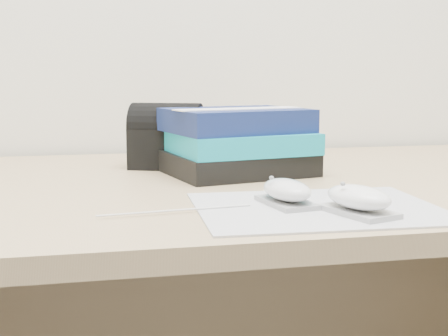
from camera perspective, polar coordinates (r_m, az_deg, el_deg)
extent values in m
cube|color=tan|center=(1.08, 2.28, -1.81)|extent=(1.60, 0.80, 0.03)
cube|color=tan|center=(1.54, -1.43, -12.72)|extent=(1.52, 0.03, 0.35)
cube|color=#989AA0|center=(0.85, 8.55, -3.64)|extent=(0.34, 0.27, 0.00)
cube|color=#979799|center=(0.86, 5.75, -3.15)|extent=(0.07, 0.11, 0.01)
ellipsoid|color=white|center=(0.86, 5.77, -1.99)|extent=(0.07, 0.10, 0.03)
ellipsoid|color=gray|center=(0.85, 4.37, -0.90)|extent=(0.01, 0.01, 0.01)
cube|color=#A4A4A7|center=(0.82, 12.16, -3.89)|extent=(0.08, 0.11, 0.01)
ellipsoid|color=white|center=(0.82, 12.20, -2.62)|extent=(0.09, 0.11, 0.03)
ellipsoid|color=gray|center=(0.80, 10.81, -1.43)|extent=(0.01, 0.01, 0.01)
cylinder|color=white|center=(0.82, -4.40, -3.89)|extent=(0.21, 0.03, 0.00)
cube|color=black|center=(1.13, 1.27, 0.45)|extent=(0.28, 0.24, 0.04)
cube|color=#109AB4|center=(1.13, 1.57, 2.37)|extent=(0.27, 0.23, 0.04)
cube|color=navy|center=(1.13, 1.10, 4.39)|extent=(0.27, 0.24, 0.04)
cube|color=white|center=(1.10, 1.37, 5.43)|extent=(0.24, 0.10, 0.00)
cube|color=black|center=(1.21, -5.24, 1.84)|extent=(0.16, 0.13, 0.08)
cylinder|color=black|center=(1.21, -5.26, 3.76)|extent=(0.16, 0.13, 0.09)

